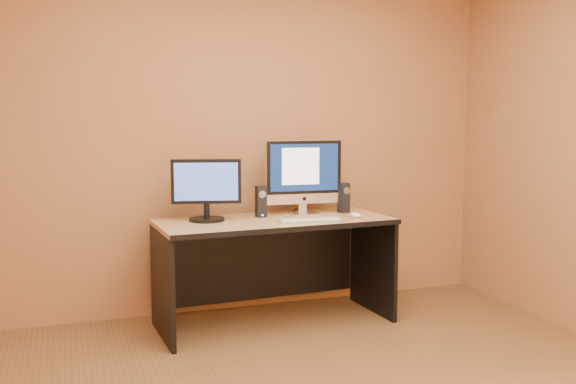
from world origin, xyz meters
TOP-DOWN VIEW (x-y plane):
  - walls at (0.00, 0.00)m, footprint 4.00×4.00m
  - desk at (0.13, 1.53)m, footprint 1.65×0.79m
  - imac at (0.42, 1.68)m, footprint 0.58×0.24m
  - second_monitor at (-0.33, 1.62)m, footprint 0.53×0.35m
  - speaker_left at (0.07, 1.66)m, footprint 0.07×0.07m
  - speaker_right at (0.72, 1.66)m, footprint 0.08×0.09m
  - keyboard at (0.33, 1.35)m, footprint 0.44×0.17m
  - mouse at (0.70, 1.41)m, footprint 0.07×0.11m
  - cable_a at (0.46, 1.83)m, footprint 0.06×0.22m
  - cable_b at (0.37, 1.80)m, footprint 0.10×0.16m

SIDE VIEW (x-z plane):
  - desk at x=0.13m, z-range 0.00..0.75m
  - cable_a at x=0.46m, z-range 0.75..0.75m
  - cable_b at x=0.37m, z-range 0.75..0.75m
  - keyboard at x=0.33m, z-range 0.75..0.76m
  - mouse at x=0.70m, z-range 0.75..0.78m
  - speaker_left at x=0.07m, z-range 0.75..0.97m
  - speaker_right at x=0.72m, z-range 0.75..0.97m
  - second_monitor at x=-0.33m, z-range 0.75..1.17m
  - imac at x=0.42m, z-range 0.75..1.30m
  - walls at x=0.00m, z-range 0.00..2.60m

